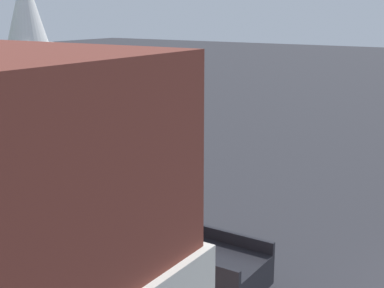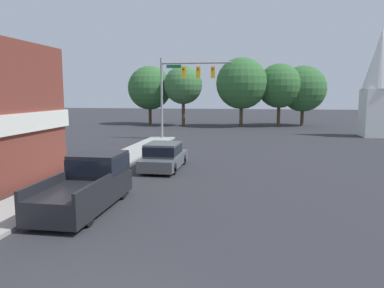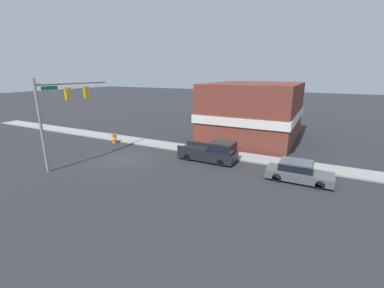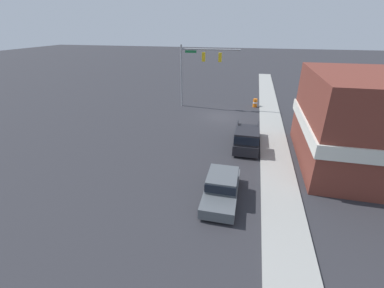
# 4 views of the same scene
# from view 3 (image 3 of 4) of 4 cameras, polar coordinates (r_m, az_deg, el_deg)

# --- Properties ---
(ground_plane) EXTENTS (200.00, 200.00, 0.00)m
(ground_plane) POSITION_cam_3_polar(r_m,az_deg,el_deg) (25.47, -14.70, -3.23)
(ground_plane) COLOR #2D2D33
(sidewalk_curb) EXTENTS (2.40, 60.00, 0.14)m
(sidewalk_curb) POSITION_cam_3_polar(r_m,az_deg,el_deg) (29.70, -7.41, -0.01)
(sidewalk_curb) COLOR #9E9E99
(sidewalk_curb) RESTS_ON ground
(near_signal_assembly) EXTENTS (7.27, 0.49, 7.59)m
(near_signal_assembly) POSITION_cam_3_polar(r_m,az_deg,el_deg) (24.67, -26.86, 8.09)
(near_signal_assembly) COLOR gray
(near_signal_assembly) RESTS_ON ground
(car_lead) EXTENTS (1.94, 4.77, 1.56)m
(car_lead) POSITION_cam_3_polar(r_m,az_deg,el_deg) (21.13, 22.44, -5.54)
(car_lead) COLOR black
(car_lead) RESTS_ON ground
(pickup_truck_parked) EXTENTS (2.03, 5.38, 1.96)m
(pickup_truck_parked) POSITION_cam_3_polar(r_m,az_deg,el_deg) (23.80, 4.71, -1.67)
(pickup_truck_parked) COLOR black
(pickup_truck_parked) RESTS_ON ground
(construction_barrel) EXTENTS (0.56, 0.56, 1.07)m
(construction_barrel) POSITION_cam_3_polar(r_m,az_deg,el_deg) (31.36, -16.88, 1.17)
(construction_barrel) COLOR orange
(construction_barrel) RESTS_ON ground
(corner_brick_building) EXTENTS (13.17, 10.44, 6.78)m
(corner_brick_building) POSITION_cam_3_polar(r_m,az_deg,el_deg) (32.84, 13.50, 7.03)
(corner_brick_building) COLOR brown
(corner_brick_building) RESTS_ON ground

